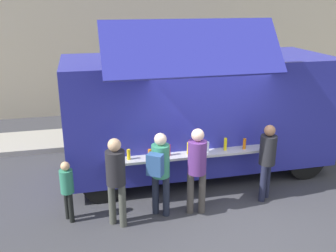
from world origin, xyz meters
name	(u,v)px	position (x,y,z in m)	size (l,w,h in m)	color
ground_plane	(228,220)	(0.00, 0.00, 0.00)	(60.00, 60.00, 0.00)	#38383D
curb_strip	(35,142)	(-3.92, 4.88, 0.07)	(28.00, 1.60, 0.15)	#9E998E
food_truck_main	(198,110)	(0.09, 2.26, 1.50)	(5.98, 3.10, 3.60)	#2B2EA2
trash_bin	(305,112)	(4.46, 4.58, 0.47)	(0.60, 0.60, 0.95)	#2E6638
customer_front_ordering	(197,164)	(-0.51, 0.40, 1.03)	(0.36, 0.35, 1.72)	#4C4642
customer_mid_with_backpack	(160,167)	(-1.21, 0.46, 1.02)	(0.48, 0.53, 1.66)	#1E2434
customer_rear_waiting	(116,175)	(-2.03, 0.33, 1.01)	(0.34, 0.34, 1.69)	#484A42
customer_extra_browsing	(267,156)	(1.01, 0.57, 0.97)	(0.33, 0.33, 1.62)	#1F233A
child_near_queue	(67,186)	(-2.89, 0.68, 0.71)	(0.24, 0.24, 1.19)	black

